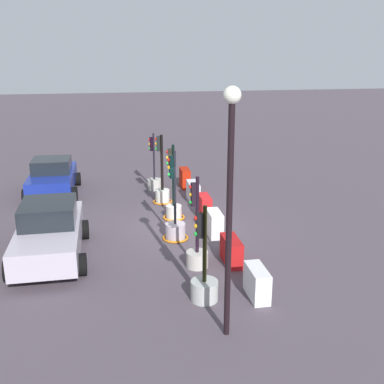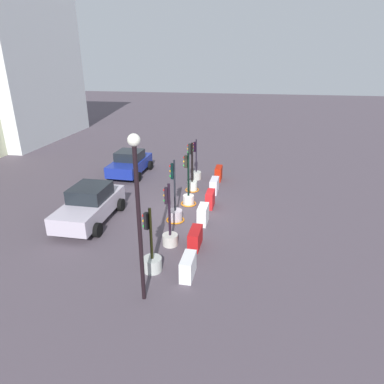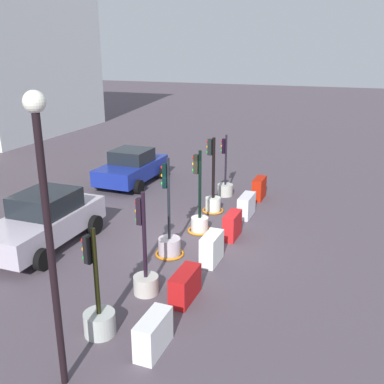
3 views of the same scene
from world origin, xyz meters
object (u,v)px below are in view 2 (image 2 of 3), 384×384
(construction_barrier_2, at_px, (203,215))
(car_blue_estate, at_px, (130,163))
(traffic_light_1, at_px, (170,234))
(traffic_light_0, at_px, (152,259))
(traffic_light_5, at_px, (196,173))
(construction_barrier_1, at_px, (195,238))
(car_silver_hatchback, at_px, (90,205))
(construction_barrier_3, at_px, (210,199))
(construction_barrier_0, at_px, (188,267))
(traffic_light_2, at_px, (175,212))
(traffic_light_3, at_px, (188,196))
(street_lamp_post, at_px, (138,200))
(construction_barrier_5, at_px, (219,173))
(construction_barrier_4, at_px, (214,186))
(traffic_light_4, at_px, (192,182))

(construction_barrier_2, relative_size, car_blue_estate, 0.25)
(traffic_light_1, distance_m, car_blue_estate, 9.73)
(traffic_light_0, relative_size, traffic_light_5, 0.97)
(traffic_light_1, relative_size, construction_barrier_2, 2.68)
(construction_barrier_1, relative_size, car_silver_hatchback, 0.26)
(traffic_light_5, distance_m, construction_barrier_3, 4.38)
(traffic_light_5, bearing_deg, traffic_light_1, -178.20)
(construction_barrier_0, relative_size, construction_barrier_2, 1.05)
(traffic_light_2, distance_m, traffic_light_3, 2.03)
(traffic_light_2, bearing_deg, construction_barrier_2, -91.45)
(traffic_light_2, distance_m, street_lamp_post, 6.45)
(construction_barrier_1, height_order, construction_barrier_3, construction_barrier_3)
(traffic_light_2, relative_size, construction_barrier_5, 2.94)
(traffic_light_1, distance_m, construction_barrier_2, 2.45)
(construction_barrier_1, xyz_separation_m, construction_barrier_5, (8.29, -0.12, 0.05))
(construction_barrier_3, height_order, construction_barrier_4, construction_barrier_3)
(traffic_light_2, xyz_separation_m, construction_barrier_0, (-4.25, -1.43, -0.05))
(traffic_light_1, xyz_separation_m, car_blue_estate, (8.48, 4.76, 0.27))
(traffic_light_0, height_order, car_blue_estate, traffic_light_0)
(traffic_light_1, relative_size, construction_barrier_4, 2.36)
(traffic_light_1, bearing_deg, traffic_light_2, 7.19)
(traffic_light_1, distance_m, traffic_light_5, 8.28)
(traffic_light_4, distance_m, car_blue_estate, 5.10)
(construction_barrier_4, xyz_separation_m, car_blue_estate, (2.25, 5.91, 0.37))
(traffic_light_3, xyz_separation_m, construction_barrier_1, (-4.19, -1.07, -0.11))
(traffic_light_0, bearing_deg, traffic_light_5, 0.24)
(traffic_light_1, bearing_deg, car_silver_hatchback, 70.05)
(car_silver_hatchback, bearing_deg, construction_barrier_1, -105.66)
(traffic_light_5, relative_size, construction_barrier_4, 2.24)
(traffic_light_2, height_order, street_lamp_post, street_lamp_post)
(construction_barrier_5, height_order, car_blue_estate, car_blue_estate)
(traffic_light_1, xyz_separation_m, construction_barrier_4, (6.23, -1.15, -0.10))
(construction_barrier_0, xyz_separation_m, construction_barrier_2, (4.22, 0.07, 0.04))
(traffic_light_3, relative_size, car_silver_hatchback, 0.64)
(construction_barrier_0, relative_size, street_lamp_post, 0.20)
(traffic_light_3, bearing_deg, traffic_light_1, -179.83)
(traffic_light_0, relative_size, car_silver_hatchback, 0.57)
(traffic_light_2, bearing_deg, traffic_light_3, -7.62)
(street_lamp_post, bearing_deg, car_silver_hatchback, 40.10)
(traffic_light_2, bearing_deg, construction_barrier_4, -19.70)
(construction_barrier_4, bearing_deg, traffic_light_5, 34.72)
(traffic_light_4, bearing_deg, traffic_light_0, 179.67)
(traffic_light_5, bearing_deg, construction_barrier_5, -87.13)
(construction_barrier_0, bearing_deg, traffic_light_2, 18.59)
(traffic_light_1, xyz_separation_m, construction_barrier_3, (4.13, -1.17, -0.07))
(car_blue_estate, bearing_deg, traffic_light_0, -156.39)
(construction_barrier_5, height_order, street_lamp_post, street_lamp_post)
(construction_barrier_3, relative_size, construction_barrier_5, 0.98)
(traffic_light_1, relative_size, construction_barrier_5, 2.65)
(construction_barrier_5, bearing_deg, car_silver_hatchback, 141.32)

